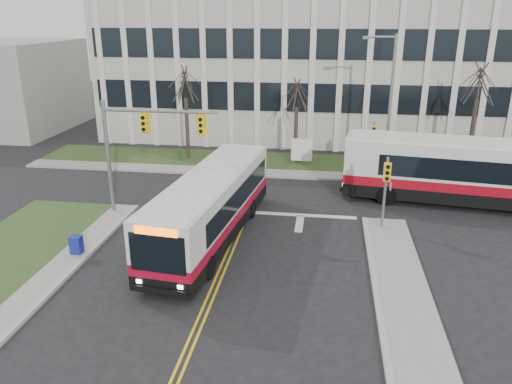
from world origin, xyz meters
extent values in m
plane|color=black|center=(0.00, 0.00, 0.00)|extent=(120.00, 120.00, 0.00)
cube|color=#9E9B93|center=(5.00, 15.20, 0.07)|extent=(44.00, 1.60, 0.14)
cube|color=#304C20|center=(5.00, 18.00, 0.06)|extent=(44.00, 5.00, 0.12)
cube|color=beige|center=(5.00, 30.00, 6.00)|extent=(40.00, 16.00, 12.00)
cube|color=#9E9B93|center=(-26.00, 26.00, 4.00)|extent=(12.00, 12.00, 8.00)
cylinder|color=slate|center=(-7.30, 7.20, 3.10)|extent=(0.22, 0.22, 6.20)
cylinder|color=slate|center=(-4.30, 7.20, 5.70)|extent=(6.00, 0.16, 0.16)
cube|color=yellow|center=(-5.10, 7.05, 5.10)|extent=(0.34, 0.24, 0.92)
cube|color=yellow|center=(-2.10, 7.05, 5.10)|extent=(0.34, 0.24, 0.92)
cylinder|color=slate|center=(7.20, 7.00, 1.90)|extent=(0.14, 0.14, 3.80)
cube|color=yellow|center=(7.20, 6.80, 3.10)|extent=(0.34, 0.24, 0.92)
cylinder|color=slate|center=(7.20, 15.50, 1.90)|extent=(0.14, 0.14, 3.80)
cube|color=yellow|center=(7.20, 15.30, 3.10)|extent=(0.34, 0.24, 0.92)
cylinder|color=slate|center=(8.20, 16.20, 4.60)|extent=(0.20, 0.20, 9.20)
cylinder|color=slate|center=(7.30, 16.20, 9.00)|extent=(1.80, 0.14, 0.14)
cube|color=slate|center=(6.40, 16.20, 8.95)|extent=(0.50, 0.25, 0.18)
cylinder|color=slate|center=(1.90, 17.50, 0.50)|extent=(0.08, 0.08, 1.00)
cylinder|color=slate|center=(3.10, 17.50, 0.50)|extent=(0.08, 0.08, 1.00)
cube|color=white|center=(2.50, 17.50, 1.20)|extent=(1.50, 0.12, 1.60)
cylinder|color=#42352B|center=(-6.00, 18.00, 2.31)|extent=(0.28, 0.28, 4.62)
cylinder|color=#42352B|center=(2.00, 18.20, 2.05)|extent=(0.28, 0.28, 4.09)
cylinder|color=#42352B|center=(14.00, 18.00, 2.48)|extent=(0.28, 0.28, 4.95)
cube|color=navy|center=(-6.80, 1.96, 0.47)|extent=(0.51, 0.46, 0.95)
camera|label=1|loc=(4.13, -17.07, 10.44)|focal=35.00mm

